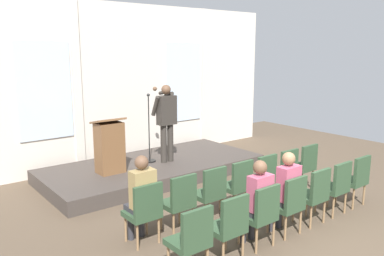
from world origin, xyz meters
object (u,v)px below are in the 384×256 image
lectern (110,146)px  audience_r1_c2 (257,198)px  speaker (166,117)px  chair_r1_c0 (192,238)px  mic_stand (149,147)px  chair_r1_c4 (314,193)px  chair_r0_c2 (210,191)px  chair_r1_c3 (289,202)px  chair_r0_c1 (179,200)px  chair_r0_c4 (262,176)px  chair_r0_c5 (284,170)px  chair_r0_c3 (238,183)px  chair_r1_c5 (336,185)px  chair_r1_c1 (229,224)px  chair_r1_c6 (355,177)px  chair_r0_c6 (304,164)px  audience_r0_c0 (141,195)px  audience_r1_c3 (285,188)px  chair_r0_c0 (144,210)px  chair_r1_c2 (261,212)px

lectern → audience_r1_c2: (0.49, -3.62, -0.13)m
speaker → chair_r1_c0: 4.31m
mic_stand → chair_r1_c4: mic_stand is taller
chair_r0_c2 → chair_r1_c3: same height
chair_r0_c1 → chair_r0_c2: size_ratio=1.00×
chair_r0_c4 → chair_r1_c4: bearing=-90.0°
speaker → chair_r1_c4: size_ratio=1.86×
chair_r0_c4 → chair_r1_c4: 1.10m
chair_r0_c5 → audience_r1_c2: audience_r1_c2 is taller
mic_stand → audience_r1_c2: bearing=-98.8°
chair_r0_c3 → chair_r1_c3: bearing=-90.0°
chair_r0_c3 → chair_r1_c5: (1.25, -1.10, 0.00)m
lectern → audience_r1_c2: bearing=-82.4°
chair_r1_c1 → lectern: bearing=87.8°
chair_r0_c4 → chair_r1_c5: (0.63, -1.10, 0.00)m
chair_r1_c3 → chair_r1_c6: size_ratio=1.00×
chair_r0_c6 → audience_r1_c2: 2.71m
lectern → audience_r0_c0: bearing=-106.9°
chair_r0_c6 → chair_r1_c4: 1.67m
chair_r1_c3 → audience_r1_c3: audience_r1_c3 is taller
chair_r0_c4 → chair_r1_c5: bearing=-60.4°
chair_r0_c1 → chair_r0_c2: bearing=0.0°
chair_r0_c4 → chair_r0_c6: size_ratio=1.00×
audience_r1_c3 → chair_r1_c6: audience_r1_c3 is taller
chair_r0_c4 → chair_r1_c5: 1.27m
chair_r0_c1 → chair_r1_c4: bearing=-30.4°
audience_r1_c3 → chair_r1_c1: bearing=-176.2°
lectern → chair_r0_c5: bearing=-47.7°
chair_r0_c3 → chair_r0_c4: bearing=0.0°
chair_r1_c3 → chair_r0_c6: bearing=30.4°
speaker → chair_r1_c4: (0.36, -3.65, -0.78)m
chair_r0_c6 → chair_r1_c5: same height
chair_r0_c0 → chair_r0_c2: 1.25m
speaker → chair_r0_c0: 3.43m
chair_r0_c5 → chair_r1_c1: (-2.50, -1.10, 0.00)m
chair_r0_c0 → audience_r0_c0: audience_r0_c0 is taller
chair_r0_c0 → chair_r1_c1: bearing=-60.4°
chair_r0_c1 → chair_r0_c6: bearing=0.0°
chair_r1_c3 → chair_r0_c3: bearing=90.0°
lectern → chair_r0_c4: 3.14m
chair_r0_c5 → chair_r1_c4: (-0.63, -1.10, 0.00)m
chair_r1_c6 → audience_r1_c2: bearing=178.1°
chair_r0_c0 → chair_r1_c6: (3.75, -1.10, 0.00)m
chair_r1_c2 → chair_r0_c1: bearing=119.6°
chair_r1_c2 → chair_r0_c2: bearing=90.0°
chair_r1_c6 → speaker: bearing=113.7°
chair_r1_c0 → audience_r0_c0: bearing=90.0°
chair_r0_c2 → chair_r1_c6: bearing=-23.7°
mic_stand → chair_r0_c0: (-1.84, -2.79, -0.09)m
chair_r0_c3 → chair_r1_c6: size_ratio=1.00×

